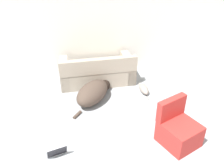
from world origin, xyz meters
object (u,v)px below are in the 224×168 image
object	(u,v)px
couch	(97,72)
side_chair	(178,130)
dog	(93,92)
laptop_open	(58,156)
cat	(144,89)

from	to	relation	value
couch	side_chair	xyz separation A→B (m)	(1.14, -2.25, 0.01)
dog	laptop_open	distance (m)	1.70
side_chair	laptop_open	bearing A→B (deg)	158.11
cat	laptop_open	size ratio (longest dim) A/B	1.50
dog	couch	bearing A→B (deg)	26.17
dog	cat	bearing A→B (deg)	-43.66
cat	side_chair	xyz separation A→B (m)	(0.16, -1.62, 0.19)
couch	side_chair	size ratio (longest dim) A/B	2.25
dog	side_chair	xyz separation A→B (m)	(1.30, -1.43, 0.05)
cat	laptop_open	xyz separation A→B (m)	(-1.84, -1.73, -0.00)
dog	laptop_open	bearing A→B (deg)	-166.73
laptop_open	side_chair	world-z (taller)	side_chair
couch	laptop_open	size ratio (longest dim) A/B	4.37
couch	side_chair	distance (m)	2.52
couch	laptop_open	bearing A→B (deg)	67.69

